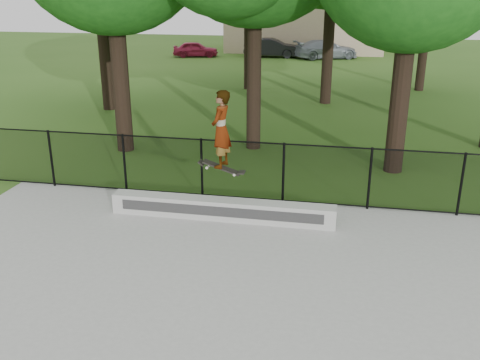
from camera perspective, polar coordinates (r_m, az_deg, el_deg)
The scene contains 7 objects.
grind_ledge at distance 11.98m, azimuth -1.94°, elevation -3.12°, with size 5.06×0.40×0.46m, color #ACADA7.
car_a at distance 40.32m, azimuth -4.76°, elevation 13.74°, with size 1.31×3.24×1.11m, color maroon.
car_b at distance 40.05m, azimuth 3.46°, elevation 13.89°, with size 1.41×3.65×1.33m, color black.
car_c at distance 39.61m, azimuth 9.16°, elevation 13.59°, with size 1.83×4.14×1.31m, color gray.
skater_airborne at distance 11.26m, azimuth -2.03°, elevation 5.27°, with size 0.81×0.65×1.86m.
chainlink_fence at distance 12.71m, azimuth 4.64°, elevation 0.74°, with size 16.06×0.06×1.50m.
distant_building at distance 44.24m, azimuth 7.02°, elevation 16.32°, with size 12.40×6.40×4.30m.
Camera 1 is at (1.27, -6.02, 5.03)m, focal length 40.00 mm.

